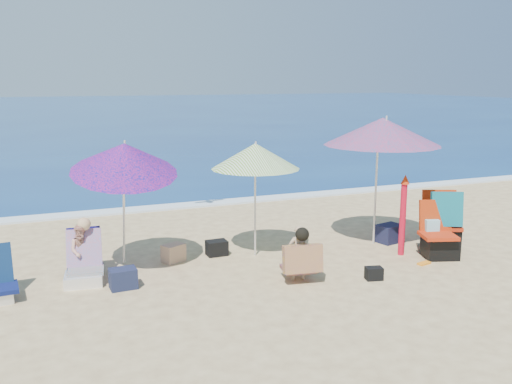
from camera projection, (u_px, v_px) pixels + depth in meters
name	position (u px, v px, depth m)	size (l,w,h in m)	color
ground	(303.00, 281.00, 7.76)	(120.00, 120.00, 0.00)	#D8BC84
sea	(72.00, 111.00, 48.70)	(120.00, 80.00, 0.12)	navy
foam	(200.00, 204.00, 12.39)	(120.00, 0.50, 0.04)	white
umbrella_turquoise	(382.00, 132.00, 9.08)	(2.38, 2.38, 2.18)	silver
umbrella_striped	(255.00, 156.00, 8.56)	(1.45, 1.45, 1.83)	silver
umbrella_blue	(124.00, 158.00, 7.77)	(1.52, 1.58, 2.05)	white
furled_umbrella	(403.00, 211.00, 8.78)	(0.14, 0.14, 1.30)	red
chair_rainbow	(84.00, 269.00, 7.69)	(0.58, 0.70, 0.69)	#D07549
camp_chair_left	(439.00, 241.00, 8.75)	(0.72, 0.68, 0.89)	red
camp_chair_right	(441.00, 229.00, 9.08)	(0.84, 0.75, 1.01)	red
person_center	(300.00, 255.00, 7.68)	(0.56, 0.55, 0.79)	tan
person_left	(83.00, 250.00, 7.86)	(0.52, 0.63, 0.86)	tan
bag_navy_a	(123.00, 279.00, 7.47)	(0.36, 0.27, 0.27)	#1A203A
bag_black_a	(217.00, 248.00, 8.88)	(0.33, 0.24, 0.24)	black
bag_tan	(173.00, 253.00, 8.56)	(0.39, 0.34, 0.28)	tan
bag_navy_b	(389.00, 233.00, 9.58)	(0.47, 0.39, 0.31)	#171933
bag_black_b	(374.00, 273.00, 7.80)	(0.26, 0.21, 0.18)	black
orange_item	(424.00, 263.00, 8.46)	(0.23, 0.15, 0.03)	orange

